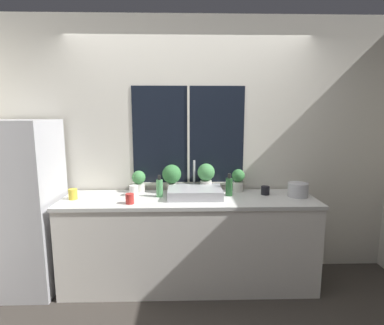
{
  "coord_description": "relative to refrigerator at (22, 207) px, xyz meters",
  "views": [
    {
      "loc": [
        -0.05,
        -2.53,
        1.72
      ],
      "look_at": [
        0.03,
        0.3,
        1.25
      ],
      "focal_mm": 28.0,
      "sensor_mm": 36.0,
      "label": 1
    }
  ],
  "objects": [
    {
      "name": "ground_plane",
      "position": [
        1.61,
        -0.28,
        -0.83
      ],
      "size": [
        14.0,
        14.0,
        0.0
      ],
      "primitive_type": "plane",
      "color": "#38332D"
    },
    {
      "name": "wall_back",
      "position": [
        1.61,
        0.39,
        0.52
      ],
      "size": [
        8.0,
        0.09,
        2.7
      ],
      "color": "silver",
      "rests_on": "ground_plane"
    },
    {
      "name": "wall_left",
      "position": [
        -0.61,
        1.22,
        0.52
      ],
      "size": [
        0.06,
        7.0,
        2.7
      ],
      "color": "silver",
      "rests_on": "ground_plane"
    },
    {
      "name": "wall_right",
      "position": [
        3.82,
        1.22,
        0.52
      ],
      "size": [
        0.06,
        7.0,
        2.7
      ],
      "color": "silver",
      "rests_on": "ground_plane"
    },
    {
      "name": "counter",
      "position": [
        1.61,
        0.02,
        -0.38
      ],
      "size": [
        2.47,
        0.63,
        0.9
      ],
      "color": "white",
      "rests_on": "ground_plane"
    },
    {
      "name": "refrigerator",
      "position": [
        0.0,
        0.0,
        0.0
      ],
      "size": [
        0.65,
        0.64,
        1.66
      ],
      "color": "#B7B7BC",
      "rests_on": "ground_plane"
    },
    {
      "name": "sink",
      "position": [
        1.67,
        0.06,
        0.12
      ],
      "size": [
        0.53,
        0.44,
        0.33
      ],
      "color": "#ADADB2",
      "rests_on": "counter"
    },
    {
      "name": "potted_plant_far_left",
      "position": [
        1.09,
        0.25,
        0.19
      ],
      "size": [
        0.14,
        0.14,
        0.23
      ],
      "color": "silver",
      "rests_on": "counter"
    },
    {
      "name": "potted_plant_center_left",
      "position": [
        1.43,
        0.25,
        0.25
      ],
      "size": [
        0.2,
        0.2,
        0.29
      ],
      "color": "silver",
      "rests_on": "counter"
    },
    {
      "name": "potted_plant_center_right",
      "position": [
        1.79,
        0.25,
        0.25
      ],
      "size": [
        0.18,
        0.18,
        0.3
      ],
      "color": "silver",
      "rests_on": "counter"
    },
    {
      "name": "potted_plant_far_right",
      "position": [
        2.13,
        0.25,
        0.2
      ],
      "size": [
        0.13,
        0.13,
        0.24
      ],
      "color": "silver",
      "rests_on": "counter"
    },
    {
      "name": "soap_bottle",
      "position": [
        1.32,
        0.07,
        0.16
      ],
      "size": [
        0.06,
        0.06,
        0.22
      ],
      "color": "#519E5B",
      "rests_on": "counter"
    },
    {
      "name": "bottle_tall",
      "position": [
        2.01,
        0.09,
        0.17
      ],
      "size": [
        0.07,
        0.07,
        0.23
      ],
      "color": "#235128",
      "rests_on": "counter"
    },
    {
      "name": "mug_red",
      "position": [
        1.06,
        -0.16,
        0.12
      ],
      "size": [
        0.08,
        0.08,
        0.09
      ],
      "color": "#B72D28",
      "rests_on": "counter"
    },
    {
      "name": "mug_yellow",
      "position": [
        0.49,
        0.0,
        0.12
      ],
      "size": [
        0.08,
        0.08,
        0.1
      ],
      "color": "gold",
      "rests_on": "counter"
    },
    {
      "name": "mug_black",
      "position": [
        2.38,
        0.12,
        0.11
      ],
      "size": [
        0.08,
        0.08,
        0.09
      ],
      "color": "black",
      "rests_on": "counter"
    },
    {
      "name": "mug_white",
      "position": [
        1.06,
        0.12,
        0.12
      ],
      "size": [
        0.09,
        0.09,
        0.1
      ],
      "color": "white",
      "rests_on": "counter"
    },
    {
      "name": "kettle",
      "position": [
        2.69,
        0.04,
        0.14
      ],
      "size": [
        0.2,
        0.2,
        0.15
      ],
      "color": "#B2B2B7",
      "rests_on": "counter"
    }
  ]
}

